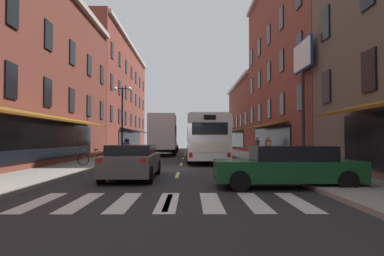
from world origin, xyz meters
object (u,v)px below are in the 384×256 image
at_px(sedan_mid, 133,161).
at_px(street_lamp_twin, 122,118).
at_px(motorcycle_rider, 127,156).
at_px(bicycle_near, 114,155).
at_px(pedestrian_near, 268,149).
at_px(billboard_sign, 303,70).
at_px(box_truck, 164,135).
at_px(sedan_near, 171,146).
at_px(transit_bus, 205,138).
at_px(pedestrian_mid, 257,147).
at_px(bicycle_mid, 93,159).
at_px(sedan_far, 287,166).

bearing_deg(sedan_mid, street_lamp_twin, 103.35).
distance_m(motorcycle_rider, bicycle_near, 6.21).
relative_size(sedan_mid, pedestrian_near, 2.83).
bearing_deg(bicycle_near, motorcycle_rider, -71.15).
height_order(billboard_sign, sedan_mid, billboard_sign).
distance_m(box_truck, pedestrian_near, 14.90).
bearing_deg(motorcycle_rider, pedestrian_near, 17.40).
xyz_separation_m(sedan_near, street_lamp_twin, (-2.78, -17.54, 2.54)).
distance_m(billboard_sign, pedestrian_near, 5.04).
xyz_separation_m(billboard_sign, sedan_mid, (-8.82, -5.47, -4.89)).
bearing_deg(sedan_mid, box_truck, 90.79).
xyz_separation_m(billboard_sign, transit_bus, (-5.39, 6.19, -3.92)).
relative_size(sedan_mid, motorcycle_rider, 2.27).
height_order(sedan_near, motorcycle_rider, motorcycle_rider).
bearing_deg(pedestrian_mid, bicycle_mid, -41.02).
bearing_deg(bicycle_mid, pedestrian_mid, 39.51).
relative_size(billboard_sign, motorcycle_rider, 3.44).
relative_size(sedan_mid, street_lamp_twin, 0.84).
bearing_deg(billboard_sign, box_truck, 122.94).
bearing_deg(transit_bus, billboard_sign, -48.92).
bearing_deg(sedan_far, transit_bus, 98.56).
distance_m(billboard_sign, motorcycle_rider, 11.07).
relative_size(sedan_near, sedan_far, 0.91).
bearing_deg(box_truck, sedan_far, -75.18).
distance_m(box_truck, sedan_near, 10.68).
bearing_deg(box_truck, bicycle_near, -105.98).
bearing_deg(pedestrian_mid, bicycle_near, -59.53).
height_order(billboard_sign, sedan_far, billboard_sign).
relative_size(sedan_far, motorcycle_rider, 2.28).
xyz_separation_m(transit_bus, box_truck, (-3.69, 7.84, 0.33)).
height_order(billboard_sign, transit_bus, billboard_sign).
distance_m(billboard_sign, bicycle_near, 13.63).
height_order(sedan_mid, motorcycle_rider, motorcycle_rider).
xyz_separation_m(billboard_sign, pedestrian_near, (-1.75, 1.10, -4.59)).
relative_size(sedan_near, bicycle_mid, 2.52).
distance_m(motorcycle_rider, pedestrian_mid, 13.44).
bearing_deg(transit_bus, pedestrian_mid, 28.67).
relative_size(billboard_sign, pedestrian_near, 4.29).
distance_m(billboard_sign, sedan_far, 9.94).
height_order(motorcycle_rider, pedestrian_near, pedestrian_near).
xyz_separation_m(sedan_far, street_lamp_twin, (-8.53, 15.08, 2.52)).
bearing_deg(street_lamp_twin, bicycle_mid, -90.88).
relative_size(sedan_mid, sedan_far, 1.00).
bearing_deg(street_lamp_twin, transit_bus, -7.88).
xyz_separation_m(box_truck, pedestrian_near, (7.33, -12.93, -1.00)).
bearing_deg(bicycle_near, bicycle_mid, -90.92).
xyz_separation_m(bicycle_near, pedestrian_mid, (10.90, 4.19, 0.48)).
bearing_deg(billboard_sign, bicycle_near, 159.40).
distance_m(bicycle_mid, pedestrian_mid, 14.24).
bearing_deg(sedan_near, motorcycle_rider, -91.78).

